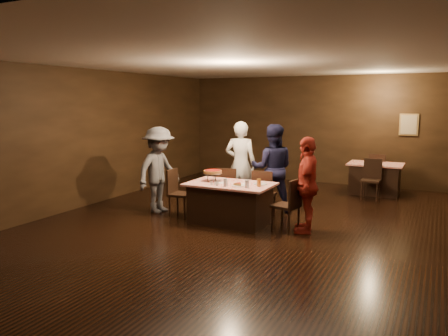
# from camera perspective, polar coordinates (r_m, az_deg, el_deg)

# --- Properties ---
(room) EXTENTS (10.00, 10.04, 3.02)m
(room) POSITION_cam_1_polar(r_m,az_deg,el_deg) (7.81, 4.26, 7.51)
(room) COLOR black
(room) RESTS_ON ground
(main_table) EXTENTS (1.60, 1.00, 0.77)m
(main_table) POSITION_cam_1_polar(r_m,az_deg,el_deg) (8.30, 0.81, -4.62)
(main_table) COLOR #AF1B0B
(main_table) RESTS_ON ground
(back_table) EXTENTS (1.30, 0.90, 0.77)m
(back_table) POSITION_cam_1_polar(r_m,az_deg,el_deg) (11.52, 19.11, -1.32)
(back_table) COLOR red
(back_table) RESTS_ON ground
(chair_far_left) EXTENTS (0.49, 0.49, 0.95)m
(chair_far_left) POSITION_cam_1_polar(r_m,az_deg,el_deg) (9.11, 0.59, -2.83)
(chair_far_left) COLOR black
(chair_far_left) RESTS_ON ground
(chair_far_right) EXTENTS (0.46, 0.46, 0.95)m
(chair_far_right) POSITION_cam_1_polar(r_m,az_deg,el_deg) (8.80, 5.29, -3.28)
(chair_far_right) COLOR black
(chair_far_right) RESTS_ON ground
(chair_end_left) EXTENTS (0.45, 0.45, 0.95)m
(chair_end_left) POSITION_cam_1_polar(r_m,az_deg,el_deg) (8.80, -5.66, -3.28)
(chair_end_left) COLOR black
(chair_end_left) RESTS_ON ground
(chair_end_right) EXTENTS (0.50, 0.50, 0.95)m
(chair_end_right) POSITION_cam_1_polar(r_m,az_deg,el_deg) (7.88, 8.07, -4.76)
(chair_end_right) COLOR black
(chair_end_right) RESTS_ON ground
(chair_back_near) EXTENTS (0.43, 0.43, 0.95)m
(chair_back_near) POSITION_cam_1_polar(r_m,az_deg,el_deg) (10.82, 18.65, -1.44)
(chair_back_near) COLOR black
(chair_back_near) RESTS_ON ground
(chair_back_far) EXTENTS (0.47, 0.47, 0.95)m
(chair_back_far) POSITION_cam_1_polar(r_m,az_deg,el_deg) (12.09, 19.51, -0.45)
(chair_back_far) COLOR black
(chair_back_far) RESTS_ON ground
(diner_white_jacket) EXTENTS (0.76, 0.57, 1.88)m
(diner_white_jacket) POSITION_cam_1_polar(r_m,az_deg,el_deg) (9.52, 2.17, 0.50)
(diner_white_jacket) COLOR white
(diner_white_jacket) RESTS_ON ground
(diner_navy_hoodie) EXTENTS (1.07, 0.95, 1.83)m
(diner_navy_hoodie) POSITION_cam_1_polar(r_m,az_deg,el_deg) (9.12, 6.33, -0.05)
(diner_navy_hoodie) COLOR black
(diner_navy_hoodie) RESTS_ON ground
(diner_grey_knit) EXTENTS (0.79, 1.22, 1.78)m
(diner_grey_knit) POSITION_cam_1_polar(r_m,az_deg,el_deg) (9.13, -8.49, -0.25)
(diner_grey_knit) COLOR #5C5C61
(diner_grey_knit) RESTS_ON ground
(diner_red_shirt) EXTENTS (0.62, 1.06, 1.70)m
(diner_red_shirt) POSITION_cam_1_polar(r_m,az_deg,el_deg) (7.78, 10.79, -2.18)
(diner_red_shirt) COLOR #AF2C1F
(diner_red_shirt) RESTS_ON ground
(pizza_stand) EXTENTS (0.38, 0.38, 0.22)m
(pizza_stand) POSITION_cam_1_polar(r_m,az_deg,el_deg) (8.41, -1.49, -0.50)
(pizza_stand) COLOR black
(pizza_stand) RESTS_ON main_table
(plate_with_slice) EXTENTS (0.25, 0.25, 0.06)m
(plate_with_slice) POSITION_cam_1_polar(r_m,az_deg,el_deg) (7.95, 1.88, -2.19)
(plate_with_slice) COLOR white
(plate_with_slice) RESTS_ON main_table
(plate_empty) EXTENTS (0.25, 0.25, 0.01)m
(plate_empty) POSITION_cam_1_polar(r_m,az_deg,el_deg) (8.14, 4.77, -2.09)
(plate_empty) COLOR white
(plate_empty) RESTS_ON main_table
(glass_front_left) EXTENTS (0.08, 0.08, 0.14)m
(glass_front_left) POSITION_cam_1_polar(r_m,az_deg,el_deg) (7.92, 0.21, -1.90)
(glass_front_left) COLOR silver
(glass_front_left) RESTS_ON main_table
(glass_front_right) EXTENTS (0.08, 0.08, 0.14)m
(glass_front_right) POSITION_cam_1_polar(r_m,az_deg,el_deg) (7.80, 3.01, -2.08)
(glass_front_right) COLOR silver
(glass_front_right) RESTS_ON main_table
(glass_amber) EXTENTS (0.08, 0.08, 0.14)m
(glass_amber) POSITION_cam_1_polar(r_m,az_deg,el_deg) (7.92, 4.58, -1.92)
(glass_amber) COLOR #BF7F26
(glass_amber) RESTS_ON main_table
(condiments) EXTENTS (0.17, 0.10, 0.09)m
(condiments) POSITION_cam_1_polar(r_m,az_deg,el_deg) (8.04, -1.21, -1.89)
(condiments) COLOR silver
(condiments) RESTS_ON main_table
(napkin_center) EXTENTS (0.19, 0.19, 0.01)m
(napkin_center) POSITION_cam_1_polar(r_m,az_deg,el_deg) (8.09, 2.73, -2.16)
(napkin_center) COLOR white
(napkin_center) RESTS_ON main_table
(napkin_left) EXTENTS (0.21, 0.21, 0.01)m
(napkin_left) POSITION_cam_1_polar(r_m,az_deg,el_deg) (8.24, -0.27, -1.95)
(napkin_left) COLOR white
(napkin_left) RESTS_ON main_table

